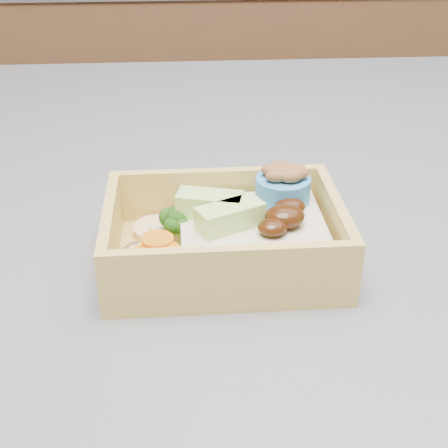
{
  "coord_description": "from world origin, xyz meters",
  "views": [
    {
      "loc": [
        -0.07,
        -0.58,
        1.17
      ],
      "look_at": [
        -0.05,
        -0.21,
        0.95
      ],
      "focal_mm": 50.0,
      "sensor_mm": 36.0,
      "label": 1
    }
  ],
  "objects": [
    {
      "name": "bento_box",
      "position": [
        -0.04,
        -0.21,
        0.94
      ],
      "size": [
        0.17,
        0.12,
        0.06
      ],
      "rotation": [
        0.0,
        0.0,
        0.01
      ],
      "color": "#D1B056",
      "rests_on": "island"
    }
  ]
}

